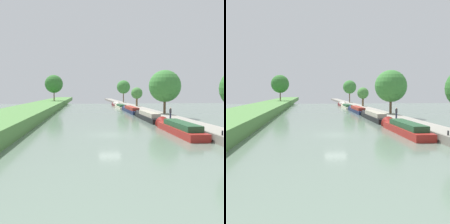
# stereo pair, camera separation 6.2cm
# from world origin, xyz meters

# --- Properties ---
(ground_plane) EXTENTS (160.00, 160.00, 0.00)m
(ground_plane) POSITION_xyz_m (0.00, 0.00, 0.00)
(ground_plane) COLOR slate
(right_towpath) EXTENTS (3.29, 260.00, 0.82)m
(right_towpath) POSITION_xyz_m (11.29, 0.00, 0.41)
(right_towpath) COLOR gray
(right_towpath) RESTS_ON ground_plane
(stone_quay) EXTENTS (0.25, 260.00, 0.87)m
(stone_quay) POSITION_xyz_m (9.52, 0.00, 0.44)
(stone_quay) COLOR gray
(stone_quay) RESTS_ON ground_plane
(narrowboat_red) EXTENTS (2.08, 12.92, 2.03)m
(narrowboat_red) POSITION_xyz_m (8.17, 0.72, 0.59)
(narrowboat_red) COLOR maroon
(narrowboat_red) RESTS_ON ground_plane
(narrowboat_black) EXTENTS (1.80, 14.65, 1.94)m
(narrowboat_black) POSITION_xyz_m (8.12, 15.90, 0.62)
(narrowboat_black) COLOR black
(narrowboat_black) RESTS_ON ground_plane
(narrowboat_navy) EXTENTS (1.84, 17.03, 1.93)m
(narrowboat_navy) POSITION_xyz_m (8.14, 33.09, 0.59)
(narrowboat_navy) COLOR #141E42
(narrowboat_navy) RESTS_ON ground_plane
(narrowboat_cream) EXTENTS (2.19, 14.17, 2.08)m
(narrowboat_cream) POSITION_xyz_m (8.11, 50.54, 0.46)
(narrowboat_cream) COLOR beige
(narrowboat_cream) RESTS_ON ground_plane
(narrowboat_maroon) EXTENTS (1.91, 11.00, 1.83)m
(narrowboat_maroon) POSITION_xyz_m (8.14, 63.40, 0.50)
(narrowboat_maroon) COLOR maroon
(narrowboat_maroon) RESTS_ON ground_plane
(tree_rightbank_midnear) EXTENTS (5.98, 5.98, 8.12)m
(tree_rightbank_midnear) POSITION_xyz_m (12.14, 18.87, 5.95)
(tree_rightbank_midnear) COLOR brown
(tree_rightbank_midnear) RESTS_ON right_towpath
(tree_rightbank_midfar) EXTENTS (3.26, 3.26, 5.31)m
(tree_rightbank_midfar) POSITION_xyz_m (12.09, 45.36, 4.45)
(tree_rightbank_midfar) COLOR brown
(tree_rightbank_midfar) RESTS_ON right_towpath
(tree_rightbank_far) EXTENTS (5.10, 5.10, 8.43)m
(tree_rightbank_far) POSITION_xyz_m (12.15, 71.80, 6.68)
(tree_rightbank_far) COLOR brown
(tree_rightbank_far) RESTS_ON right_towpath
(tree_leftbank_downstream) EXTENTS (6.32, 6.32, 9.08)m
(tree_leftbank_downstream) POSITION_xyz_m (-13.41, 66.60, 7.63)
(tree_leftbank_downstream) COLOR brown
(tree_leftbank_downstream) RESTS_ON left_grassy_bank
(person_walking) EXTENTS (0.34, 0.34, 1.66)m
(person_walking) POSITION_xyz_m (10.24, 9.62, 1.69)
(person_walking) COLOR #282D42
(person_walking) RESTS_ON right_towpath
(mooring_bollard_near) EXTENTS (0.16, 0.16, 0.45)m
(mooring_bollard_near) POSITION_xyz_m (9.95, -6.52, 1.05)
(mooring_bollard_near) COLOR black
(mooring_bollard_near) RESTS_ON right_towpath
(mooring_bollard_far) EXTENTS (0.16, 0.16, 0.45)m
(mooring_bollard_far) POSITION_xyz_m (9.95, 68.37, 1.05)
(mooring_bollard_far) COLOR black
(mooring_bollard_far) RESTS_ON right_towpath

